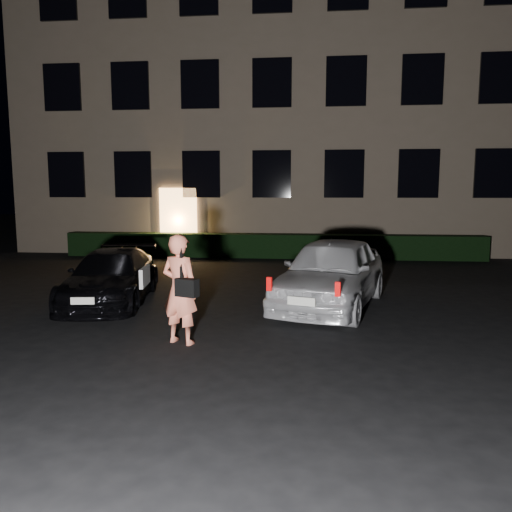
# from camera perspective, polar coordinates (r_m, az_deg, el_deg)

# --- Properties ---
(ground) EXTENTS (80.00, 80.00, 0.00)m
(ground) POSITION_cam_1_polar(r_m,az_deg,el_deg) (7.87, -4.05, -10.44)
(ground) COLOR black
(ground) RESTS_ON ground
(building) EXTENTS (20.00, 8.11, 12.00)m
(building) POSITION_cam_1_polar(r_m,az_deg,el_deg) (22.68, 2.58, 16.61)
(building) COLOR #6E5F4E
(building) RESTS_ON ground
(hedge) EXTENTS (15.00, 0.70, 0.85)m
(hedge) POSITION_cam_1_polar(r_m,az_deg,el_deg) (18.03, 1.66, 1.18)
(hedge) COLOR black
(hedge) RESTS_ON ground
(sedan) EXTENTS (2.10, 4.08, 1.13)m
(sedan) POSITION_cam_1_polar(r_m,az_deg,el_deg) (11.21, -16.19, -2.31)
(sedan) COLOR black
(sedan) RESTS_ON ground
(hatch) EXTENTS (2.87, 4.60, 1.46)m
(hatch) POSITION_cam_1_polar(r_m,az_deg,el_deg) (10.49, 8.62, -1.85)
(hatch) COLOR silver
(hatch) RESTS_ON ground
(man) EXTENTS (0.75, 0.64, 1.75)m
(man) POSITION_cam_1_polar(r_m,az_deg,el_deg) (7.97, -8.66, -3.75)
(man) COLOR #FF8062
(man) RESTS_ON ground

